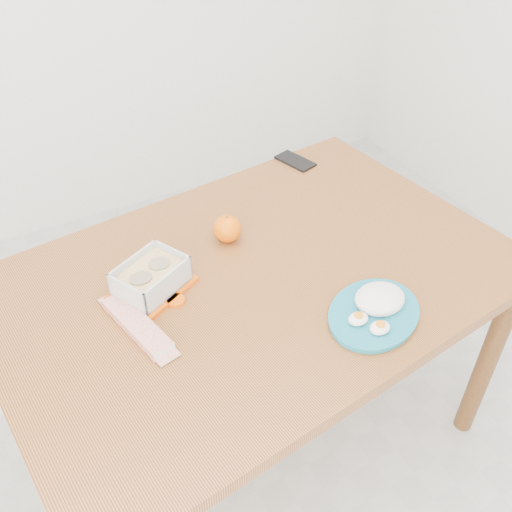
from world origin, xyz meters
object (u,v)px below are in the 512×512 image
dining_table (256,296)px  orange_fruit (227,229)px  food_container (151,278)px  rice_plate (376,307)px  smartphone (295,161)px

dining_table → orange_fruit: bearing=83.5°
food_container → rice_plate: 0.56m
dining_table → food_container: 0.30m
dining_table → food_container: (-0.26, 0.07, 0.13)m
food_container → orange_fruit: 0.28m
food_container → rice_plate: size_ratio=0.71×
food_container → rice_plate: (0.45, -0.34, -0.02)m
orange_fruit → dining_table: bearing=-89.4°
dining_table → orange_fruit: size_ratio=18.38×
orange_fruit → rice_plate: size_ratio=0.23×
food_container → smartphone: size_ratio=1.76×
orange_fruit → rice_plate: 0.48m
food_container → smartphone: bearing=3.2°
orange_fruit → rice_plate: bearing=-66.8°
food_container → orange_fruit: bearing=-6.3°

